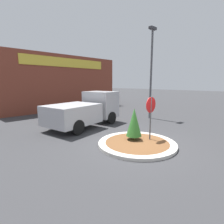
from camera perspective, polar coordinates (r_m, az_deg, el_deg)
ground_plane at (r=8.51m, az=8.14°, el=-10.60°), size 120.00×120.00×0.00m
traffic_island at (r=8.49m, az=8.15°, el=-10.16°), size 3.66×3.66×0.14m
stop_sign at (r=8.65m, az=12.54°, el=0.43°), size 0.76×0.07×2.27m
island_shrub at (r=8.58m, az=7.23°, el=-3.36°), size 0.76×0.76×1.56m
utility_truck at (r=11.93m, az=-8.48°, el=0.74°), size 5.56×3.19×2.27m
storefront_building at (r=21.79m, az=-18.33°, el=9.03°), size 13.19×6.07×5.75m
light_pole at (r=14.61m, az=12.71°, el=14.11°), size 0.70×0.30×7.12m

